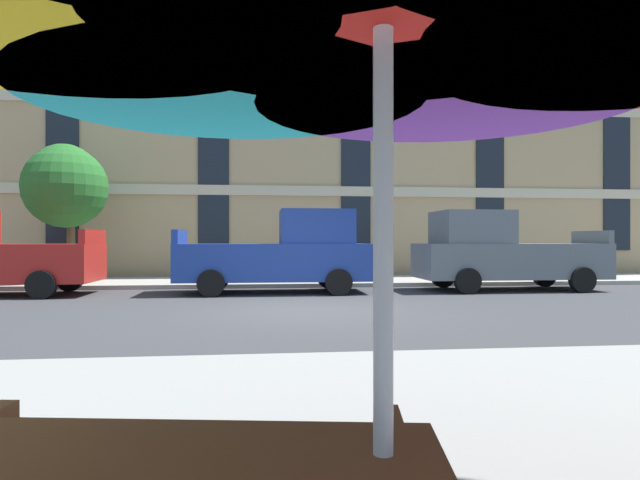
# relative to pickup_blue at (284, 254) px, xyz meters

# --- Properties ---
(ground_plane) EXTENTS (120.00, 120.00, 0.00)m
(ground_plane) POSITION_rel_pickup_blue_xyz_m (0.31, -3.70, -1.03)
(ground_plane) COLOR #38383A
(sidewalk_far) EXTENTS (56.00, 3.60, 0.12)m
(sidewalk_far) POSITION_rel_pickup_blue_xyz_m (0.31, 3.10, -0.97)
(sidewalk_far) COLOR #9E998E
(sidewalk_far) RESTS_ON ground
(apartment_building) EXTENTS (41.55, 12.08, 16.00)m
(apartment_building) POSITION_rel_pickup_blue_xyz_m (0.31, 11.29, 6.97)
(apartment_building) COLOR tan
(apartment_building) RESTS_ON ground
(pickup_blue) EXTENTS (5.10, 2.12, 2.20)m
(pickup_blue) POSITION_rel_pickup_blue_xyz_m (0.00, 0.00, 0.00)
(pickup_blue) COLOR navy
(pickup_blue) RESTS_ON ground
(pickup_gray) EXTENTS (5.10, 2.12, 2.20)m
(pickup_gray) POSITION_rel_pickup_blue_xyz_m (6.06, 0.00, 0.00)
(pickup_gray) COLOR slate
(pickup_gray) RESTS_ON ground
(street_tree_left) EXTENTS (2.52, 2.55, 4.38)m
(street_tree_left) POSITION_rel_pickup_blue_xyz_m (-6.61, 3.08, 2.16)
(street_tree_left) COLOR brown
(street_tree_left) RESTS_ON ground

